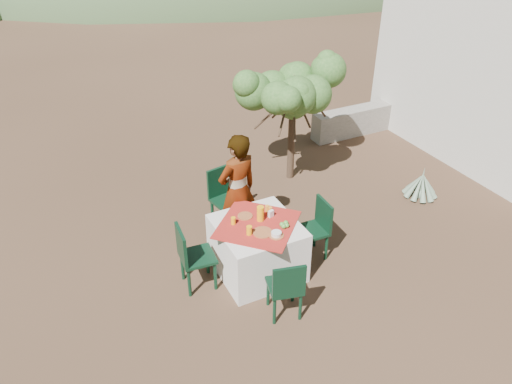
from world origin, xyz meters
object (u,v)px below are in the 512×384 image
chair_near (286,287)px  shrub_tree (295,96)px  person (238,191)px  table (257,248)px  chair_left (191,255)px  juice_pitcher (260,214)px  agave (421,185)px  chair_far (225,195)px  chair_right (316,226)px

chair_near → shrub_tree: (1.76, 2.92, 1.02)m
shrub_tree → person: bearing=-141.2°
table → chair_left: chair_left is taller
juice_pitcher → table: bearing=-140.4°
chair_left → agave: chair_left is taller
chair_near → agave: 3.59m
chair_far → chair_near: (-0.12, -2.05, -0.06)m
chair_far → chair_left: (-0.92, -1.06, -0.02)m
chair_right → juice_pitcher: bearing=-95.3°
chair_near → agave: size_ratio=1.40×
table → shrub_tree: size_ratio=0.69×
chair_left → agave: size_ratio=1.51×
shrub_tree → chair_near: bearing=-121.0°
person → juice_pitcher: 0.65m
table → chair_left: (-0.87, 0.10, 0.12)m
person → juice_pitcher: size_ratio=8.30×
shrub_tree → juice_pitcher: bearing=-129.4°
table → chair_far: 1.17m
chair_right → agave: bearing=104.8°
chair_left → table: bearing=-92.0°
shrub_tree → chair_far: bearing=-152.1°
chair_far → person: 0.55m
chair_right → person: bearing=-130.4°
chair_far → chair_left: size_ratio=1.04×
agave → juice_pitcher: size_ratio=2.95×
table → chair_left: 0.88m
chair_far → chair_right: bearing=-66.4°
chair_near → chair_right: bearing=-124.2°
person → shrub_tree: (1.63, 1.31, 0.64)m
chair_left → chair_right: bearing=-90.2°
chair_far → agave: 3.29m
chair_far → agave: chair_far is taller
chair_near → shrub_tree: size_ratio=0.45×
chair_left → person: 1.16m
table → chair_far: (0.05, 1.16, 0.14)m
chair_right → chair_left: bearing=-92.4°
agave → chair_near: bearing=-157.7°
chair_near → person: bearing=-80.5°
table → juice_pitcher: (0.08, 0.06, 0.48)m
juice_pitcher → chair_far: bearing=91.5°
agave → juice_pitcher: 3.26m
table → agave: (3.25, 0.47, -0.18)m
person → chair_left: bearing=20.8°
chair_right → shrub_tree: bearing=161.1°
chair_right → shrub_tree: (0.82, 2.07, 1.01)m
chair_right → chair_near: bearing=-45.5°
person → agave: person is taller
chair_right → juice_pitcher: size_ratio=4.21×
chair_right → shrub_tree: 2.45m
table → person: (0.05, 0.71, 0.47)m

